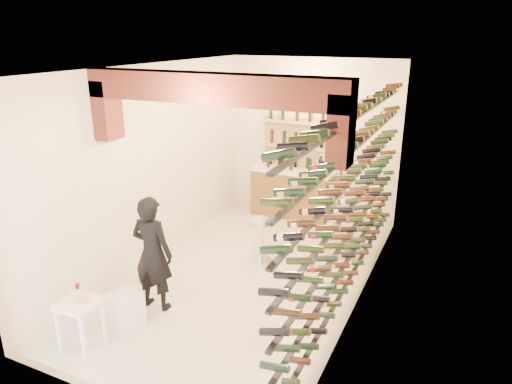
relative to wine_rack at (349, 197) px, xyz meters
The scene contains 11 objects.
ground 2.18m from the wine_rack, behind, with size 6.00×6.00×0.00m, color beige.
room_shell 1.70m from the wine_rack, behind, with size 3.52×6.02×3.21m.
wine_rack is the anchor object (origin of this frame).
back_counter 3.38m from the wine_rack, 124.66° to the left, with size 1.70×0.62×1.29m.
back_shelving 3.44m from the wine_rack, 122.37° to the left, with size 1.40×0.31×2.73m.
tasting_table 3.69m from the wine_rack, 135.67° to the right, with size 0.47×0.47×0.79m.
white_stool 3.30m from the wine_rack, 141.42° to the right, with size 0.37×0.37×0.47m, color white.
person 2.77m from the wine_rack, 149.84° to the right, with size 0.60×0.39×1.63m, color black.
chrome_barstool 1.96m from the wine_rack, 161.88° to the left, with size 0.39×0.39×0.76m.
crate_lower 2.03m from the wine_rack, 107.88° to the left, with size 0.51×0.36×0.30m, color tan.
crate_upper 1.85m from the wine_rack, 107.88° to the left, with size 0.42×0.29×0.24m, color tan.
Camera 1 is at (2.91, -5.90, 3.66)m, focal length 32.74 mm.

